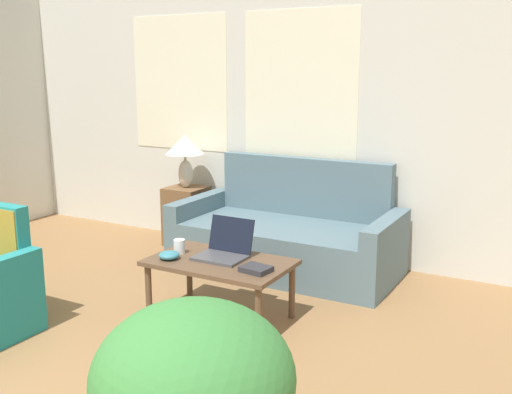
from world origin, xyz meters
TOP-DOWN VIEW (x-y plane):
  - wall_back at (-0.00, 4.00)m, footprint 6.23×0.06m
  - couch at (0.69, 3.54)m, footprint 1.88×0.90m
  - side_table at (-0.50, 3.72)m, footprint 0.36×0.36m
  - table_lamp at (-0.50, 3.72)m, footprint 0.37×0.37m
  - coffee_table at (0.75, 2.36)m, footprint 0.96×0.58m
  - laptop at (0.73, 2.44)m, footprint 0.34×0.31m
  - cup_navy at (0.41, 2.36)m, footprint 0.08×0.08m
  - snack_bowl at (0.43, 2.22)m, footprint 0.14×0.14m
  - book_red at (1.07, 2.27)m, footprint 0.20×0.17m
  - potted_plant at (1.62, 0.78)m, footprint 0.79×0.79m

SIDE VIEW (x-z plane):
  - couch at x=0.69m, z-range -0.20..0.73m
  - side_table at x=-0.50m, z-range 0.00..0.57m
  - coffee_table at x=0.75m, z-range 0.16..0.58m
  - book_red at x=1.07m, z-range 0.42..0.45m
  - snack_bowl at x=0.43m, z-range 0.42..0.47m
  - cup_navy at x=0.41m, z-range 0.42..0.52m
  - laptop at x=0.73m, z-range 0.34..0.60m
  - potted_plant at x=1.62m, z-range 0.10..0.93m
  - table_lamp at x=-0.50m, z-range 0.68..1.19m
  - wall_back at x=0.00m, z-range 0.01..2.61m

